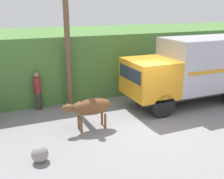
{
  "coord_description": "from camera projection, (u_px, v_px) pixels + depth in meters",
  "views": [
    {
      "loc": [
        -5.2,
        -8.51,
        4.55
      ],
      "look_at": [
        -1.2,
        0.84,
        1.35
      ],
      "focal_mm": 42.0,
      "sensor_mm": 36.0,
      "label": 1
    }
  ],
  "objects": [
    {
      "name": "roadside_rock",
      "position": [
        40.0,
        154.0,
        8.01
      ],
      "size": [
        0.52,
        0.52,
        0.52
      ],
      "color": "gray",
      "rests_on": "ground_plane"
    },
    {
      "name": "ground_plane",
      "position": [
        147.0,
        123.0,
        10.78
      ],
      "size": [
        60.0,
        60.0,
        0.0
      ],
      "primitive_type": "plane",
      "color": "gray"
    },
    {
      "name": "cargo_truck",
      "position": [
        196.0,
        68.0,
        12.62
      ],
      "size": [
        6.63,
        2.32,
        3.18
      ],
      "rotation": [
        0.0,
        0.0,
        -0.02
      ],
      "color": "#2D2D2D",
      "rests_on": "ground_plane"
    },
    {
      "name": "utility_pole",
      "position": [
        67.0,
        31.0,
        11.57
      ],
      "size": [
        0.9,
        0.25,
        6.89
      ],
      "color": "brown",
      "rests_on": "ground_plane"
    },
    {
      "name": "pedestrian_on_hill",
      "position": [
        37.0,
        89.0,
        11.9
      ],
      "size": [
        0.4,
        0.4,
        1.78
      ],
      "rotation": [
        0.0,
        0.0,
        2.75
      ],
      "color": "#38332D",
      "rests_on": "ground_plane"
    },
    {
      "name": "hillside_embankment",
      "position": [
        92.0,
        56.0,
        16.34
      ],
      "size": [
        32.0,
        6.75,
        3.24
      ],
      "color": "#4C7A38",
      "rests_on": "ground_plane"
    },
    {
      "name": "building_backdrop",
      "position": [
        43.0,
        71.0,
        13.38
      ],
      "size": [
        5.89,
        2.7,
        2.87
      ],
      "color": "#99ADB7",
      "rests_on": "ground_plane"
    },
    {
      "name": "brown_cow",
      "position": [
        90.0,
        107.0,
        9.99
      ],
      "size": [
        1.93,
        0.66,
        1.25
      ],
      "rotation": [
        0.0,
        0.0,
        0.19
      ],
      "color": "brown",
      "rests_on": "ground_plane"
    }
  ]
}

